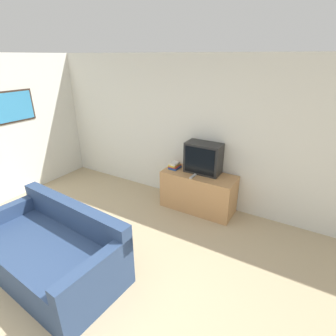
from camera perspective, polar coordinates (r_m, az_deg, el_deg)
ground_plane at (r=3.34m, az=-21.23°, el=-28.69°), size 14.00×14.00×0.00m
wall_back at (r=4.68m, az=5.90°, el=7.66°), size 9.00×0.06×2.60m
tv_stand at (r=4.68m, az=6.60°, el=-5.10°), size 1.27×0.53×0.68m
television at (r=4.50m, az=7.70°, el=2.17°), size 0.61×0.34×0.53m
couch at (r=3.72m, az=-23.98°, el=-16.54°), size 1.98×1.12×0.83m
book_stack at (r=4.71m, az=1.46°, el=0.51°), size 0.18×0.22×0.11m
remote_on_stand at (r=4.40m, az=5.47°, el=-1.81°), size 0.05×0.18×0.02m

